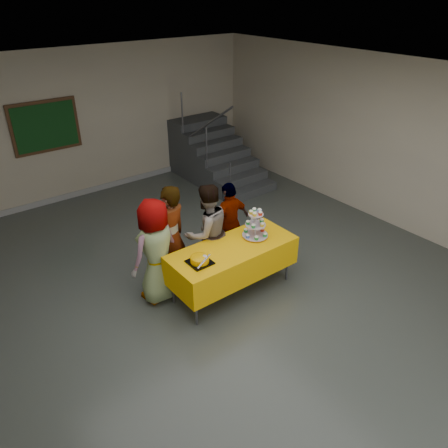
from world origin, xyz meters
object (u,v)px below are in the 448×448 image
at_px(schoolchild_b, 171,237).
at_px(staircase, 212,156).
at_px(cupcake_stand, 255,226).
at_px(schoolchild_a, 156,251).
at_px(bear_cake, 200,259).
at_px(schoolchild_d, 230,222).
at_px(bake_table, 232,259).
at_px(noticeboard, 45,127).
at_px(schoolchild_c, 207,233).

height_order(schoolchild_b, staircase, staircase).
xyz_separation_m(cupcake_stand, schoolchild_a, (-1.36, 0.53, -0.18)).
xyz_separation_m(cupcake_stand, schoolchild_b, (-1.03, 0.68, -0.14)).
bearing_deg(cupcake_stand, bear_cake, -176.14).
distance_m(schoolchild_a, schoolchild_d, 1.44).
relative_size(bake_table, noticeboard, 1.45).
bearing_deg(bear_cake, schoolchild_a, 118.50).
distance_m(schoolchild_b, schoolchild_c, 0.56).
height_order(schoolchild_a, schoolchild_b, schoolchild_b).
bearing_deg(bear_cake, cupcake_stand, 3.86).
xyz_separation_m(schoolchild_a, noticeboard, (-0.05, 4.06, 0.82)).
xyz_separation_m(cupcake_stand, schoolchild_c, (-0.49, 0.52, -0.18)).
distance_m(cupcake_stand, schoolchild_a, 1.47).
height_order(schoolchild_a, staircase, staircase).
bearing_deg(schoolchild_b, schoolchild_a, 8.77).
bearing_deg(schoolchild_b, noticeboard, -100.35).
bearing_deg(noticeboard, schoolchild_b, -84.38).
relative_size(schoolchild_c, noticeboard, 1.19).
distance_m(schoolchild_a, schoolchild_c, 0.87).
bearing_deg(schoolchild_c, staircase, -125.87).
height_order(bake_table, schoolchild_d, schoolchild_d).
bearing_deg(bake_table, cupcake_stand, 2.64).
relative_size(cupcake_stand, staircase, 0.19).
height_order(schoolchild_c, schoolchild_d, schoolchild_c).
bearing_deg(schoolchild_b, bake_table, 114.26).
height_order(cupcake_stand, schoolchild_a, schoolchild_a).
xyz_separation_m(bake_table, schoolchild_c, (-0.06, 0.54, 0.21)).
distance_m(cupcake_stand, schoolchild_b, 1.24).
distance_m(bake_table, cupcake_stand, 0.59).
height_order(cupcake_stand, bear_cake, cupcake_stand).
height_order(schoolchild_d, staircase, staircase).
relative_size(bake_table, schoolchild_a, 1.21).
height_order(bake_table, noticeboard, noticeboard).
bearing_deg(noticeboard, schoolchild_c, -77.24).
bearing_deg(cupcake_stand, schoolchild_c, 133.27).
height_order(bake_table, staircase, staircase).
height_order(cupcake_stand, noticeboard, noticeboard).
xyz_separation_m(bear_cake, noticeboard, (-0.38, 4.65, 0.77)).
bearing_deg(schoolchild_d, bear_cake, 28.30).
bearing_deg(schoolchild_c, cupcake_stand, 134.65).
bearing_deg(staircase, schoolchild_c, -127.25).
bearing_deg(cupcake_stand, schoolchild_b, 146.56).
relative_size(schoolchild_c, staircase, 0.64).
xyz_separation_m(schoolchild_a, schoolchild_c, (0.87, -0.00, -0.01)).
bearing_deg(schoolchild_d, schoolchild_a, 0.34).
distance_m(bear_cake, schoolchild_d, 1.35).
relative_size(bake_table, schoolchild_d, 1.38).
xyz_separation_m(schoolchild_c, schoolchild_d, (0.56, 0.17, -0.09)).
xyz_separation_m(schoolchild_c, staircase, (2.45, 3.22, -0.28)).
bearing_deg(schoolchild_c, schoolchild_a, 1.21).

